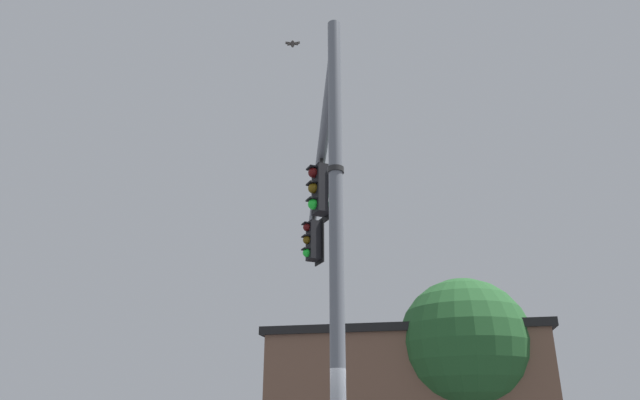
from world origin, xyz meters
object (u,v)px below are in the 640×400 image
Objects in this scene: traffic_light_nearest_pole at (321,189)px; traffic_light_mid_inner at (313,241)px; street_name_sign at (333,181)px; bird_flying at (293,44)px.

traffic_light_nearest_pole and traffic_light_mid_inner have the same top height.
traffic_light_nearest_pole is 3.04m from street_name_sign.
bird_flying is at bearing -6.24° from street_name_sign.
street_name_sign is 3.84× the size of bird_flying.
traffic_light_nearest_pole is 3.42m from bird_flying.
bird_flying is (-0.07, 0.72, 3.35)m from traffic_light_nearest_pole.
traffic_light_nearest_pole is 4.06× the size of bird_flying.
traffic_light_mid_inner is (3.25, -1.24, 0.00)m from traffic_light_nearest_pole.
bird_flying is (2.59, -0.28, 4.42)m from street_name_sign.
street_name_sign is (-5.92, 2.24, -1.07)m from traffic_light_mid_inner.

